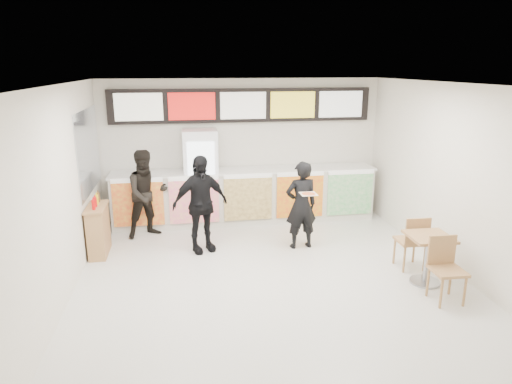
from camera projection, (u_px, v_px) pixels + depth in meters
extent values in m
plane|color=beige|center=(274.00, 287.00, 6.95)|extent=(7.00, 7.00, 0.00)
plane|color=white|center=(277.00, 85.00, 6.14)|extent=(7.00, 7.00, 0.00)
plane|color=silver|center=(243.00, 149.00, 9.87)|extent=(6.00, 0.00, 6.00)
plane|color=silver|center=(55.00, 202.00, 6.07)|extent=(0.00, 7.00, 7.00)
plane|color=silver|center=(466.00, 184.00, 7.02)|extent=(0.00, 7.00, 7.00)
cube|color=silver|center=(245.00, 197.00, 9.75)|extent=(5.50, 0.70, 1.10)
cube|color=silver|center=(245.00, 171.00, 9.60)|extent=(5.56, 0.76, 0.04)
cube|color=red|center=(138.00, 204.00, 9.03)|extent=(0.99, 0.02, 0.90)
cube|color=#EC3491|center=(194.00, 202.00, 9.20)|extent=(0.99, 0.02, 0.90)
cube|color=brown|center=(248.00, 199.00, 9.37)|extent=(0.99, 0.02, 0.90)
cube|color=gold|center=(300.00, 197.00, 9.55)|extent=(0.99, 0.02, 0.90)
cube|color=green|center=(350.00, 194.00, 9.72)|extent=(0.99, 0.02, 0.90)
cube|color=black|center=(243.00, 105.00, 9.54)|extent=(5.50, 0.12, 0.70)
cube|color=white|center=(139.00, 107.00, 9.14)|extent=(0.95, 0.02, 0.55)
cube|color=red|center=(192.00, 106.00, 9.31)|extent=(0.95, 0.02, 0.55)
cube|color=silver|center=(243.00, 106.00, 9.48)|extent=(0.95, 0.02, 0.55)
cube|color=yellow|center=(293.00, 105.00, 9.64)|extent=(0.95, 0.02, 0.55)
cube|color=silver|center=(341.00, 104.00, 9.81)|extent=(0.95, 0.02, 0.55)
cube|color=white|center=(201.00, 178.00, 9.50)|extent=(0.70, 0.65, 2.00)
cube|color=white|center=(202.00, 179.00, 9.16)|extent=(0.54, 0.02, 1.50)
cylinder|color=#188619|center=(192.00, 207.00, 9.33)|extent=(0.07, 0.07, 0.22)
cylinder|color=#F85614|center=(199.00, 207.00, 9.35)|extent=(0.07, 0.07, 0.22)
cylinder|color=red|center=(206.00, 207.00, 9.37)|extent=(0.07, 0.07, 0.22)
cylinder|color=blue|center=(213.00, 206.00, 9.39)|extent=(0.07, 0.07, 0.22)
cylinder|color=#F85614|center=(191.00, 190.00, 9.23)|extent=(0.07, 0.07, 0.22)
cylinder|color=red|center=(198.00, 189.00, 9.25)|extent=(0.07, 0.07, 0.22)
cylinder|color=blue|center=(205.00, 189.00, 9.27)|extent=(0.07, 0.07, 0.22)
cylinder|color=#188619|center=(212.00, 189.00, 9.29)|extent=(0.07, 0.07, 0.22)
cylinder|color=red|center=(191.00, 171.00, 9.12)|extent=(0.07, 0.07, 0.22)
cylinder|color=blue|center=(198.00, 171.00, 9.15)|extent=(0.07, 0.07, 0.22)
cylinder|color=#188619|center=(205.00, 171.00, 9.17)|extent=(0.07, 0.07, 0.22)
cylinder|color=#F85614|center=(212.00, 171.00, 9.19)|extent=(0.07, 0.07, 0.22)
cylinder|color=blue|center=(190.00, 153.00, 9.02)|extent=(0.07, 0.07, 0.22)
cylinder|color=#188619|center=(197.00, 152.00, 9.04)|extent=(0.07, 0.07, 0.22)
cylinder|color=#F85614|center=(204.00, 152.00, 9.07)|extent=(0.07, 0.07, 0.22)
cylinder|color=red|center=(211.00, 152.00, 9.09)|extent=(0.07, 0.07, 0.22)
cube|color=#B2B7BF|center=(89.00, 151.00, 8.34)|extent=(0.01, 2.00, 1.50)
imported|color=black|center=(301.00, 205.00, 8.26)|extent=(0.63, 0.45, 1.62)
imported|color=black|center=(147.00, 194.00, 8.83)|extent=(1.02, 0.93, 1.72)
imported|color=black|center=(200.00, 204.00, 8.08)|extent=(1.12, 0.77, 1.76)
cube|color=beige|center=(308.00, 194.00, 7.74)|extent=(0.28, 0.28, 0.01)
cone|color=#CC7233|center=(308.00, 193.00, 7.74)|extent=(0.36, 0.36, 0.02)
cube|color=#A27D4A|center=(430.00, 237.00, 6.88)|extent=(0.64, 0.64, 0.04)
cylinder|color=gray|center=(427.00, 260.00, 6.98)|extent=(0.08, 0.08, 0.75)
cylinder|color=gray|center=(425.00, 282.00, 7.08)|extent=(0.46, 0.46, 0.03)
cube|color=#A27D4A|center=(448.00, 271.00, 6.41)|extent=(0.45, 0.45, 0.04)
cube|color=#A27D4A|center=(442.00, 250.00, 6.53)|extent=(0.42, 0.04, 0.44)
cube|color=#A27D4A|center=(410.00, 241.00, 7.50)|extent=(0.45, 0.45, 0.04)
cube|color=#A27D4A|center=(418.00, 231.00, 7.25)|extent=(0.42, 0.04, 0.44)
cube|color=#A27D4A|center=(99.00, 231.00, 8.06)|extent=(0.28, 0.76, 0.85)
cube|color=#A27D4A|center=(96.00, 207.00, 7.94)|extent=(0.32, 0.80, 0.04)
cylinder|color=red|center=(94.00, 205.00, 7.71)|extent=(0.06, 0.06, 0.17)
cylinder|color=red|center=(95.00, 202.00, 7.87)|extent=(0.06, 0.06, 0.17)
cylinder|color=yellow|center=(97.00, 200.00, 8.02)|extent=(0.06, 0.06, 0.17)
cylinder|color=brown|center=(98.00, 197.00, 8.16)|extent=(0.06, 0.06, 0.17)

